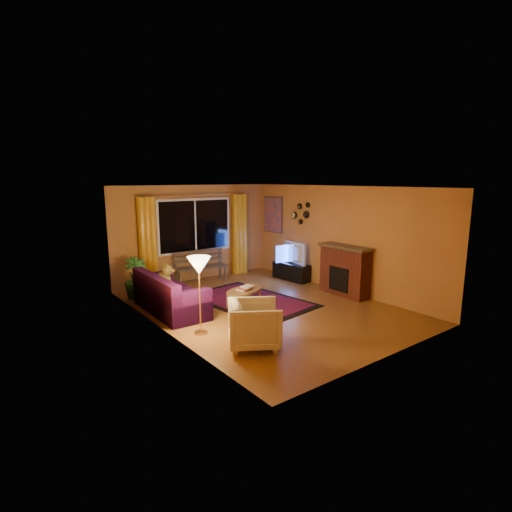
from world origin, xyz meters
TOP-DOWN VIEW (x-y plane):
  - floor at (0.00, 0.00)m, footprint 4.50×6.00m
  - ceiling at (0.00, 0.00)m, footprint 4.50×6.00m
  - wall_back at (0.00, 3.01)m, footprint 4.50×0.02m
  - wall_left at (-2.26, 0.00)m, footprint 0.02×6.00m
  - wall_right at (2.26, 0.00)m, footprint 0.02×6.00m
  - window at (0.00, 2.94)m, footprint 2.00×0.02m
  - curtain_rod at (0.00, 2.90)m, footprint 3.20×0.03m
  - curtain_left at (-1.35, 2.88)m, footprint 0.36×0.36m
  - curtain_right at (1.35, 2.88)m, footprint 0.36×0.36m
  - bench at (-0.09, 2.55)m, footprint 1.42×0.53m
  - potted_plant at (-1.92, 2.26)m, footprint 0.56×0.56m
  - sofa at (-1.70, 0.92)m, footprint 0.86×1.97m
  - dog at (-1.65, 1.36)m, footprint 0.44×0.52m
  - armchair at (-1.37, -1.47)m, footprint 1.05×1.07m
  - floor_lamp at (-1.80, -0.47)m, footprint 0.23×0.23m
  - rug at (0.00, 0.53)m, footprint 2.10×2.98m
  - coffee_table at (-0.30, 0.33)m, footprint 1.22×1.22m
  - tv_console at (2.00, 1.38)m, footprint 0.45×1.11m
  - television at (2.00, 1.38)m, footprint 0.30×0.99m
  - fireplace at (2.05, -0.40)m, footprint 0.40×1.20m
  - mirror_cluster at (2.21, 1.30)m, footprint 0.06×0.60m
  - painting at (2.22, 2.45)m, footprint 0.04×0.76m

SIDE VIEW (x-z plane):
  - floor at x=0.00m, z-range -0.02..0.00m
  - rug at x=0.00m, z-range 0.00..0.02m
  - coffee_table at x=-0.30m, z-range 0.00..0.36m
  - bench at x=-0.09m, z-range 0.00..0.42m
  - tv_console at x=2.00m, z-range 0.00..0.45m
  - sofa at x=-1.70m, z-range 0.00..0.79m
  - armchair at x=-1.37m, z-range 0.00..0.82m
  - potted_plant at x=-1.92m, z-range 0.00..0.93m
  - fireplace at x=2.05m, z-range 0.00..1.10m
  - dog at x=-1.65m, z-range 0.39..0.88m
  - floor_lamp at x=-1.80m, z-range 0.00..1.36m
  - television at x=2.00m, z-range 0.45..1.01m
  - curtain_left at x=-1.35m, z-range 0.00..2.24m
  - curtain_right at x=1.35m, z-range 0.00..2.24m
  - wall_back at x=0.00m, z-range 0.00..2.50m
  - wall_left at x=-2.26m, z-range 0.00..2.50m
  - wall_right at x=2.26m, z-range 0.00..2.50m
  - window at x=0.00m, z-range 0.80..2.10m
  - painting at x=2.22m, z-range 1.17..2.13m
  - mirror_cluster at x=2.21m, z-range 1.52..2.08m
  - curtain_rod at x=0.00m, z-range 2.23..2.27m
  - ceiling at x=0.00m, z-range 2.50..2.52m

